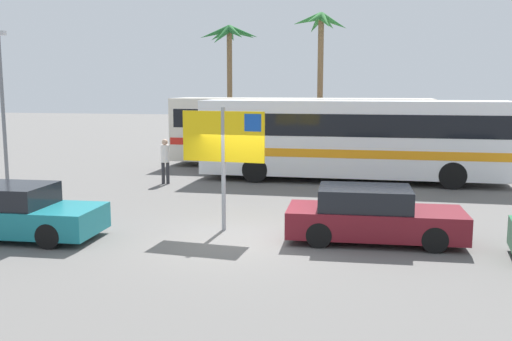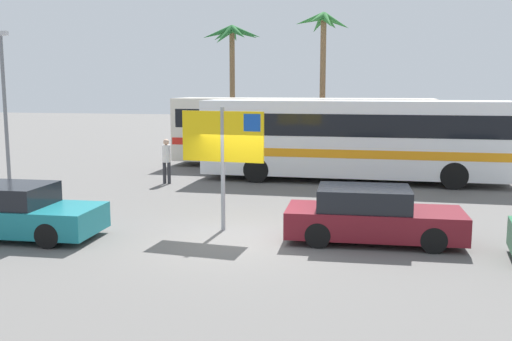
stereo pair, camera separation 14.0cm
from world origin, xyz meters
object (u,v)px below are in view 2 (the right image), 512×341
at_px(pedestrian_crossing_lot, 166,157).
at_px(car_maroon, 371,216).
at_px(bus_front_coach, 354,136).
at_px(ferry_sign, 224,141).
at_px(bus_rear_coach, 302,128).
at_px(car_teal, 12,212).

bearing_deg(pedestrian_crossing_lot, car_maroon, -137.85).
bearing_deg(car_maroon, bus_front_coach, 92.86).
xyz_separation_m(ferry_sign, car_maroon, (3.74, -0.36, -1.69)).
xyz_separation_m(bus_front_coach, bus_rear_coach, (-2.54, 3.61, 0.00)).
bearing_deg(pedestrian_crossing_lot, ferry_sign, -154.49).
relative_size(ferry_sign, car_teal, 0.74).
xyz_separation_m(ferry_sign, pedestrian_crossing_lot, (-4.07, 6.52, -1.30)).
distance_m(bus_front_coach, ferry_sign, 9.20).
relative_size(bus_rear_coach, ferry_sign, 3.70).
height_order(ferry_sign, car_maroon, ferry_sign).
bearing_deg(car_maroon, pedestrian_crossing_lot, 136.31).
bearing_deg(car_teal, pedestrian_crossing_lot, 81.55).
height_order(bus_rear_coach, ferry_sign, ferry_sign).
distance_m(ferry_sign, car_maroon, 4.12).
distance_m(car_maroon, pedestrian_crossing_lot, 10.42).
distance_m(bus_rear_coach, pedestrian_crossing_lot, 7.35).
height_order(car_teal, pedestrian_crossing_lot, pedestrian_crossing_lot).
relative_size(ferry_sign, pedestrian_crossing_lot, 1.85).
distance_m(bus_rear_coach, car_teal, 15.12).
bearing_deg(car_maroon, bus_rear_coach, 102.54).
bearing_deg(bus_front_coach, pedestrian_crossing_lot, -162.65).
bearing_deg(bus_rear_coach, car_maroon, -75.16).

